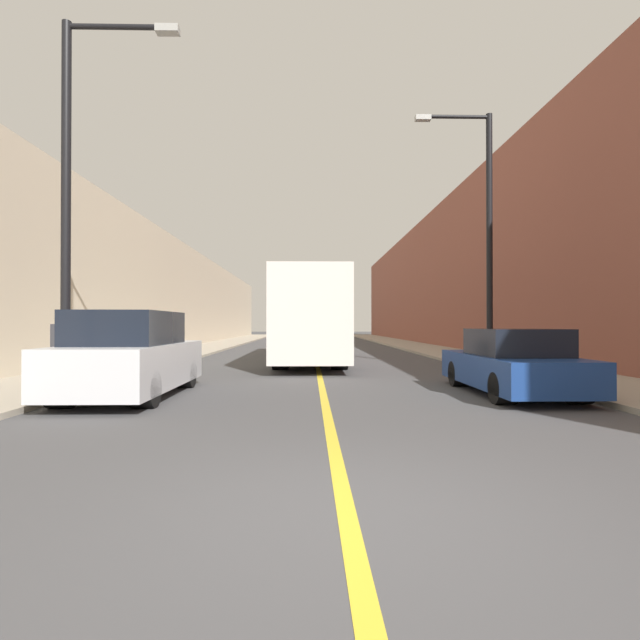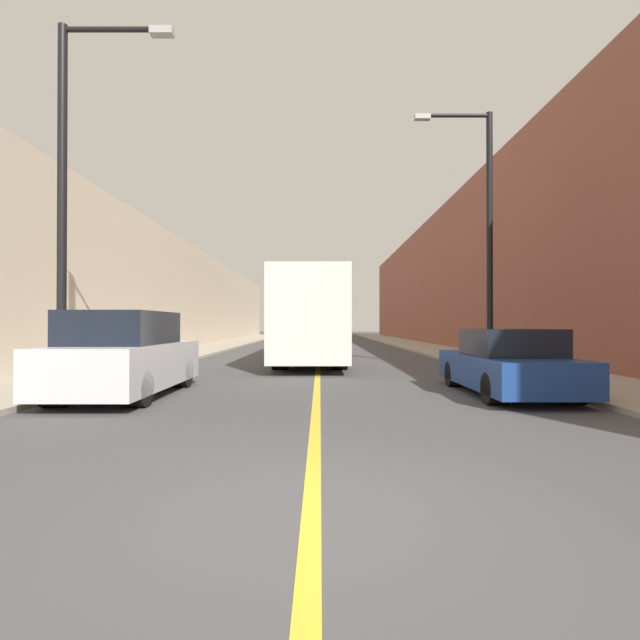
# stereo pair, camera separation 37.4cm
# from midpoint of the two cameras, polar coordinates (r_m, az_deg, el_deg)

# --- Properties ---
(ground_plane) EXTENTS (200.00, 200.00, 0.00)m
(ground_plane) POSITION_cam_midpoint_polar(r_m,az_deg,el_deg) (4.30, 0.45, -21.47)
(ground_plane) COLOR #474749
(sidewalk_left) EXTENTS (3.18, 72.00, 0.11)m
(sidewalk_left) POSITION_cam_midpoint_polar(r_m,az_deg,el_deg) (34.70, -12.40, -2.93)
(sidewalk_left) COLOR #A89E8C
(sidewalk_left) RESTS_ON ground
(sidewalk_right) EXTENTS (3.18, 72.00, 0.11)m
(sidewalk_right) POSITION_cam_midpoint_polar(r_m,az_deg,el_deg) (34.75, 10.34, -2.93)
(sidewalk_right) COLOR #A89E8C
(sidewalk_right) RESTS_ON ground
(building_row_left) EXTENTS (4.00, 72.00, 6.82)m
(building_row_left) POSITION_cam_midpoint_polar(r_m,az_deg,el_deg) (35.59, -18.07, 2.54)
(building_row_left) COLOR beige
(building_row_left) RESTS_ON ground
(building_row_right) EXTENTS (4.00, 72.00, 9.67)m
(building_row_right) POSITION_cam_midpoint_polar(r_m,az_deg,el_deg) (35.76, 15.99, 4.81)
(building_row_right) COLOR brown
(building_row_right) RESTS_ON ground
(road_center_line) EXTENTS (0.16, 72.00, 0.01)m
(road_center_line) POSITION_cam_midpoint_polar(r_m,az_deg,el_deg) (34.05, -1.02, -3.08)
(road_center_line) COLOR gold
(road_center_line) RESTS_ON ground
(bus) EXTENTS (2.55, 12.79, 3.37)m
(bus) POSITION_cam_midpoint_polar(r_m,az_deg,el_deg) (20.88, -1.66, 0.26)
(bus) COLOR silver
(bus) RESTS_ON ground
(parked_suv_left) EXTENTS (1.94, 4.75, 1.81)m
(parked_suv_left) POSITION_cam_midpoint_polar(r_m,az_deg,el_deg) (11.38, -21.70, -3.98)
(parked_suv_left) COLOR silver
(parked_suv_left) RESTS_ON ground
(car_right_near) EXTENTS (1.87, 4.55, 1.44)m
(car_right_near) POSITION_cam_midpoint_polar(r_m,az_deg,el_deg) (11.72, 20.29, -4.79)
(car_right_near) COLOR navy
(car_right_near) RESTS_ON ground
(street_lamp_left) EXTENTS (2.52, 0.24, 7.97)m
(street_lamp_left) POSITION_cam_midpoint_polar(r_m,az_deg,el_deg) (12.40, -26.95, 13.96)
(street_lamp_left) COLOR black
(street_lamp_left) RESTS_ON sidewalk_left
(street_lamp_right) EXTENTS (2.52, 0.24, 8.28)m
(street_lamp_right) POSITION_cam_midpoint_polar(r_m,az_deg,el_deg) (17.25, 17.57, 10.36)
(street_lamp_right) COLOR black
(street_lamp_right) RESTS_ON sidewalk_right
(pedestrian) EXTENTS (0.37, 0.23, 1.67)m
(pedestrian) POSITION_cam_midpoint_polar(r_m,az_deg,el_deg) (13.47, -28.29, -2.84)
(pedestrian) COLOR navy
(pedestrian) RESTS_ON sidewalk_left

